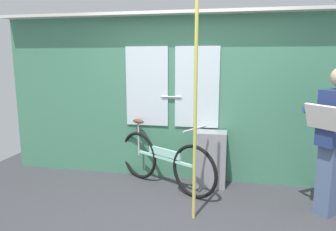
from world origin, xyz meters
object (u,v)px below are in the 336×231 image
at_px(passenger_reading_newspaper, 335,139).
at_px(handrail_pole, 195,115).
at_px(bicycle_near_door, 164,161).
at_px(trash_bin_by_wall, 210,159).

relative_size(passenger_reading_newspaper, handrail_pole, 0.71).
xyz_separation_m(bicycle_near_door, passenger_reading_newspaper, (1.95, -0.35, 0.49)).
relative_size(bicycle_near_door, trash_bin_by_wall, 1.96).
bearing_deg(passenger_reading_newspaper, bicycle_near_door, -51.78).
xyz_separation_m(bicycle_near_door, trash_bin_by_wall, (0.60, 0.18, 0.01)).
bearing_deg(passenger_reading_newspaper, handrail_pole, -26.14).
relative_size(passenger_reading_newspaper, trash_bin_by_wall, 2.17).
height_order(bicycle_near_door, passenger_reading_newspaper, passenger_reading_newspaper).
bearing_deg(handrail_pole, passenger_reading_newspaper, 15.59).
xyz_separation_m(bicycle_near_door, handrail_pole, (0.49, -0.75, 0.77)).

